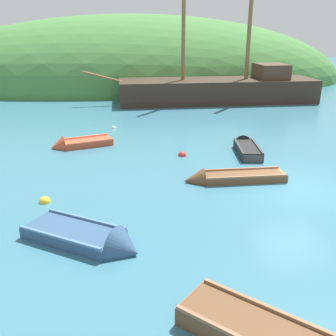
{
  "coord_description": "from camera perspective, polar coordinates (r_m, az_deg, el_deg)",
  "views": [
    {
      "loc": [
        -6.64,
        -11.93,
        5.45
      ],
      "look_at": [
        -4.35,
        2.43,
        0.11
      ],
      "focal_mm": 40.93,
      "sensor_mm": 36.0,
      "label": 1
    }
  ],
  "objects": [
    {
      "name": "buoy_red",
      "position": [
        17.37,
        2.12,
        1.86
      ],
      "size": [
        0.38,
        0.38,
        0.38
      ],
      "primitive_type": "sphere",
      "color": "red",
      "rests_on": "ground"
    },
    {
      "name": "rowboat_center",
      "position": [
        10.61,
        -11.23,
        -10.56
      ],
      "size": [
        3.47,
        2.91,
        1.17
      ],
      "rotation": [
        0.0,
        0.0,
        5.68
      ],
      "color": "#335175",
      "rests_on": "ground"
    },
    {
      "name": "rowboat_outer_left",
      "position": [
        19.23,
        -13.41,
        3.38
      ],
      "size": [
        3.1,
        1.82,
        1.04
      ],
      "rotation": [
        0.0,
        0.0,
        3.42
      ],
      "color": "#C64C2D",
      "rests_on": "ground"
    },
    {
      "name": "shore_hill",
      "position": [
        41.44,
        -4.89,
        12.52
      ],
      "size": [
        44.67,
        20.31,
        13.59
      ],
      "primitive_type": "ellipsoid",
      "color": "#477F3D",
      "rests_on": "ground"
    },
    {
      "name": "rowboat_portside",
      "position": [
        14.65,
        8.93,
        -1.61
      ],
      "size": [
        3.89,
        1.06,
        0.89
      ],
      "rotation": [
        0.0,
        0.0,
        3.1
      ],
      "color": "brown",
      "rests_on": "ground"
    },
    {
      "name": "rowboat_near_dock",
      "position": [
        18.28,
        11.51,
        2.82
      ],
      "size": [
        1.37,
        3.16,
        0.88
      ],
      "rotation": [
        0.0,
        0.0,
        1.41
      ],
      "color": "black",
      "rests_on": "ground"
    },
    {
      "name": "ground_plane",
      "position": [
        14.7,
        18.57,
        -2.72
      ],
      "size": [
        120.0,
        120.0,
        0.0
      ],
      "primitive_type": "plane",
      "color": "teal"
    },
    {
      "name": "sailing_ship",
      "position": [
        30.67,
        7.6,
        10.93
      ],
      "size": [
        17.82,
        4.39,
        11.47
      ],
      "rotation": [
        0.0,
        0.0,
        3.11
      ],
      "color": "#38281E",
      "rests_on": "ground"
    },
    {
      "name": "buoy_white",
      "position": [
        22.42,
        -8.09,
        5.88
      ],
      "size": [
        0.29,
        0.29,
        0.29
      ],
      "primitive_type": "sphere",
      "color": "white",
      "rests_on": "ground"
    },
    {
      "name": "buoy_yellow",
      "position": [
        13.42,
        -17.88,
        -4.85
      ],
      "size": [
        0.39,
        0.39,
        0.39
      ],
      "primitive_type": "sphere",
      "color": "yellow",
      "rests_on": "ground"
    }
  ]
}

